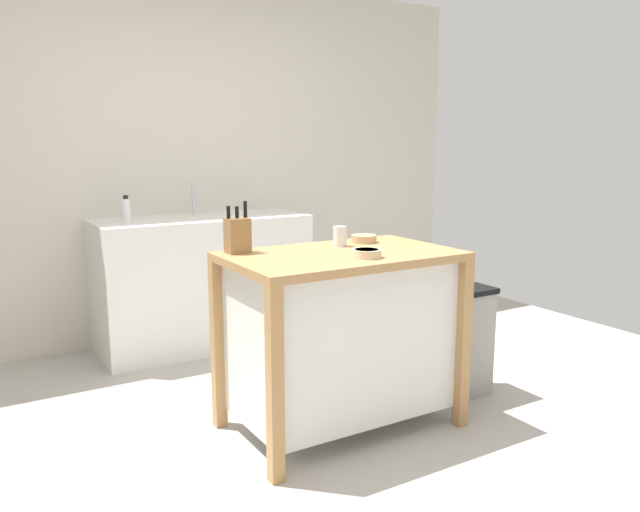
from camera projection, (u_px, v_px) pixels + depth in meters
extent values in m
plane|color=#ADA8A0|center=(318.00, 450.00, 2.98)|extent=(6.01, 6.01, 0.00)
cube|color=beige|center=(166.00, 161.00, 4.55)|extent=(5.01, 0.10, 2.60)
cube|color=#AD7F4C|center=(341.00, 256.00, 3.09)|extent=(1.12, 0.69, 0.04)
cube|color=silver|center=(341.00, 335.00, 3.16)|extent=(1.02, 0.59, 0.77)
cube|color=#AD7F4C|center=(275.00, 386.00, 2.63)|extent=(0.06, 0.06, 0.87)
cube|color=#AD7F4C|center=(463.00, 344.00, 3.17)|extent=(0.06, 0.06, 0.87)
cube|color=#AD7F4C|center=(218.00, 345.00, 3.17)|extent=(0.06, 0.06, 0.87)
cube|color=#AD7F4C|center=(387.00, 315.00, 3.70)|extent=(0.06, 0.06, 0.87)
cube|color=olive|center=(237.00, 236.00, 3.05)|extent=(0.11, 0.09, 0.17)
cylinder|color=black|center=(228.00, 212.00, 3.01)|extent=(0.02, 0.02, 0.06)
cylinder|color=black|center=(237.00, 212.00, 3.03)|extent=(0.02, 0.02, 0.06)
cylinder|color=black|center=(245.00, 209.00, 3.05)|extent=(0.02, 0.02, 0.08)
cylinder|color=tan|center=(364.00, 239.00, 3.38)|extent=(0.14, 0.14, 0.04)
cylinder|color=brown|center=(364.00, 236.00, 3.38)|extent=(0.11, 0.11, 0.01)
cylinder|color=beige|center=(367.00, 253.00, 2.94)|extent=(0.14, 0.14, 0.04)
cylinder|color=gray|center=(367.00, 250.00, 2.94)|extent=(0.11, 0.11, 0.01)
cylinder|color=silver|center=(340.00, 236.00, 3.25)|extent=(0.07, 0.07, 0.10)
cube|color=gray|center=(457.00, 343.00, 3.61)|extent=(0.34, 0.26, 0.60)
cube|color=black|center=(459.00, 290.00, 3.55)|extent=(0.36, 0.28, 0.03)
cube|color=silver|center=(203.00, 281.00, 4.47)|extent=(1.46, 0.60, 0.92)
cube|color=silver|center=(202.00, 220.00, 4.37)|extent=(0.44, 0.36, 0.03)
cylinder|color=#B7BCC1|center=(193.00, 200.00, 4.49)|extent=(0.02, 0.02, 0.22)
cylinder|color=white|center=(126.00, 210.00, 4.14)|extent=(0.05, 0.05, 0.15)
cylinder|color=black|center=(126.00, 197.00, 4.13)|extent=(0.03, 0.03, 0.02)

